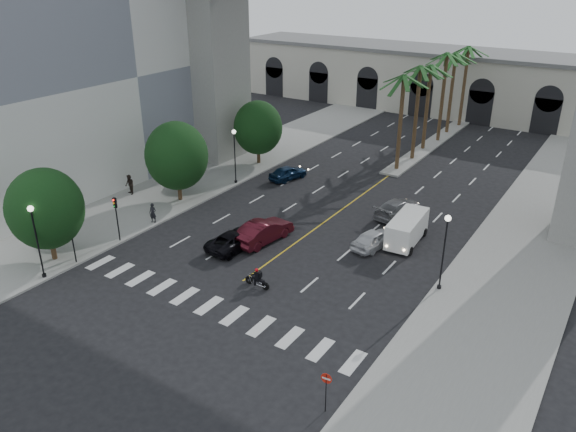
# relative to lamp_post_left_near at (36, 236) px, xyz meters

# --- Properties ---
(ground) EXTENTS (140.00, 140.00, 0.00)m
(ground) POSITION_rel_lamp_post_left_near_xyz_m (11.40, 5.00, -3.22)
(ground) COLOR black
(ground) RESTS_ON ground
(sidewalk_left) EXTENTS (8.00, 100.00, 0.15)m
(sidewalk_left) POSITION_rel_lamp_post_left_near_xyz_m (-3.60, 20.00, -3.15)
(sidewalk_left) COLOR gray
(sidewalk_left) RESTS_ON ground
(sidewalk_right) EXTENTS (8.00, 100.00, 0.15)m
(sidewalk_right) POSITION_rel_lamp_post_left_near_xyz_m (26.40, 20.00, -3.15)
(sidewalk_right) COLOR gray
(sidewalk_right) RESTS_ON ground
(median) EXTENTS (2.00, 24.00, 0.20)m
(median) POSITION_rel_lamp_post_left_near_xyz_m (11.40, 43.00, -3.12)
(median) COLOR gray
(median) RESTS_ON ground
(building_left) EXTENTS (16.50, 32.50, 20.60)m
(building_left) POSITION_rel_lamp_post_left_near_xyz_m (-15.60, 17.00, 7.09)
(building_left) COLOR white
(building_left) RESTS_ON ground
(pier_building) EXTENTS (71.00, 10.50, 8.50)m
(pier_building) POSITION_rel_lamp_post_left_near_xyz_m (11.40, 60.00, 1.04)
(pier_building) COLOR beige
(pier_building) RESTS_ON ground
(palm_a) EXTENTS (3.20, 3.20, 10.30)m
(palm_a) POSITION_rel_lamp_post_left_near_xyz_m (11.40, 33.00, 5.88)
(palm_a) COLOR #47331E
(palm_a) RESTS_ON ground
(palm_b) EXTENTS (3.20, 3.20, 10.60)m
(palm_b) POSITION_rel_lamp_post_left_near_xyz_m (11.50, 37.00, 6.15)
(palm_b) COLOR #47331E
(palm_b) RESTS_ON ground
(palm_c) EXTENTS (3.20, 3.20, 10.10)m
(palm_c) POSITION_rel_lamp_post_left_near_xyz_m (11.20, 41.00, 5.69)
(palm_c) COLOR #47331E
(palm_c) RESTS_ON ground
(palm_d) EXTENTS (3.20, 3.20, 10.90)m
(palm_d) POSITION_rel_lamp_post_left_near_xyz_m (11.55, 45.00, 6.43)
(palm_d) COLOR #47331E
(palm_d) RESTS_ON ground
(palm_e) EXTENTS (3.20, 3.20, 10.40)m
(palm_e) POSITION_rel_lamp_post_left_near_xyz_m (11.30, 49.00, 5.97)
(palm_e) COLOR #47331E
(palm_e) RESTS_ON ground
(palm_f) EXTENTS (3.20, 3.20, 10.70)m
(palm_f) POSITION_rel_lamp_post_left_near_xyz_m (11.60, 53.00, 6.24)
(palm_f) COLOR #47331E
(palm_f) RESTS_ON ground
(street_tree_near) EXTENTS (5.20, 5.20, 6.89)m
(street_tree_near) POSITION_rel_lamp_post_left_near_xyz_m (-1.60, 2.00, 0.80)
(street_tree_near) COLOR #382616
(street_tree_near) RESTS_ON ground
(street_tree_mid) EXTENTS (5.44, 5.44, 7.21)m
(street_tree_mid) POSITION_rel_lamp_post_left_near_xyz_m (-1.60, 15.00, 0.99)
(street_tree_mid) COLOR #382616
(street_tree_mid) RESTS_ON ground
(street_tree_far) EXTENTS (5.04, 5.04, 6.68)m
(street_tree_far) POSITION_rel_lamp_post_left_near_xyz_m (-1.60, 27.00, 0.68)
(street_tree_far) COLOR #382616
(street_tree_far) RESTS_ON ground
(lamp_post_left_near) EXTENTS (0.40, 0.40, 5.35)m
(lamp_post_left_near) POSITION_rel_lamp_post_left_near_xyz_m (0.00, 0.00, 0.00)
(lamp_post_left_near) COLOR black
(lamp_post_left_near) RESTS_ON ground
(lamp_post_left_far) EXTENTS (0.40, 0.40, 5.35)m
(lamp_post_left_far) POSITION_rel_lamp_post_left_near_xyz_m (0.00, 21.00, 0.00)
(lamp_post_left_far) COLOR black
(lamp_post_left_far) RESTS_ON ground
(lamp_post_right) EXTENTS (0.40, 0.40, 5.35)m
(lamp_post_right) POSITION_rel_lamp_post_left_near_xyz_m (22.80, 13.00, 0.00)
(lamp_post_right) COLOR black
(lamp_post_right) RESTS_ON ground
(traffic_signal_near) EXTENTS (0.25, 0.18, 3.65)m
(traffic_signal_near) POSITION_rel_lamp_post_left_near_xyz_m (0.10, 2.50, -0.71)
(traffic_signal_near) COLOR black
(traffic_signal_near) RESTS_ON ground
(traffic_signal_far) EXTENTS (0.25, 0.18, 3.65)m
(traffic_signal_far) POSITION_rel_lamp_post_left_near_xyz_m (0.10, 6.50, -0.71)
(traffic_signal_far) COLOR black
(traffic_signal_far) RESTS_ON ground
(motorcycle_rider) EXTENTS (1.92, 0.52, 1.38)m
(motorcycle_rider) POSITION_rel_lamp_post_left_near_xyz_m (12.70, 6.93, -2.60)
(motorcycle_rider) COLOR black
(motorcycle_rider) RESTS_ON ground
(car_a) EXTENTS (2.46, 4.39, 1.41)m
(car_a) POSITION_rel_lamp_post_left_near_xyz_m (16.67, 16.20, -2.52)
(car_a) COLOR silver
(car_a) RESTS_ON ground
(car_b) EXTENTS (2.46, 5.37, 1.71)m
(car_b) POSITION_rel_lamp_post_left_near_xyz_m (9.21, 12.54, -2.37)
(car_b) COLOR #420D16
(car_b) RESTS_ON ground
(car_c) EXTENTS (2.55, 4.92, 1.33)m
(car_c) POSITION_rel_lamp_post_left_near_xyz_m (8.00, 10.50, -2.56)
(car_c) COLOR black
(car_c) RESTS_ON ground
(car_d) EXTENTS (2.92, 5.31, 1.46)m
(car_d) POSITION_rel_lamp_post_left_near_xyz_m (15.94, 22.44, -2.49)
(car_d) COLOR slate
(car_d) RESTS_ON ground
(car_e) EXTENTS (2.57, 4.31, 1.38)m
(car_e) POSITION_rel_lamp_post_left_near_xyz_m (3.50, 24.77, -2.53)
(car_e) COLOR #0E2442
(car_e) RESTS_ON ground
(cargo_van) EXTENTS (2.30, 5.13, 2.14)m
(cargo_van) POSITION_rel_lamp_post_left_near_xyz_m (18.41, 18.18, -2.03)
(cargo_van) COLOR white
(cargo_van) RESTS_ON ground
(pedestrian_a) EXTENTS (0.68, 0.54, 1.63)m
(pedestrian_a) POSITION_rel_lamp_post_left_near_xyz_m (-0.10, 10.24, -2.26)
(pedestrian_a) COLOR black
(pedestrian_a) RESTS_ON sidewalk_left
(pedestrian_b) EXTENTS (1.09, 0.97, 1.84)m
(pedestrian_b) POSITION_rel_lamp_post_left_near_xyz_m (-6.23, 13.44, -2.15)
(pedestrian_b) COLOR black
(pedestrian_b) RESTS_ON sidewalk_left
(do_not_enter_sign) EXTENTS (0.55, 0.08, 2.25)m
(do_not_enter_sign) POSITION_rel_lamp_post_left_near_xyz_m (21.90, -0.41, -1.59)
(do_not_enter_sign) COLOR black
(do_not_enter_sign) RESTS_ON ground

